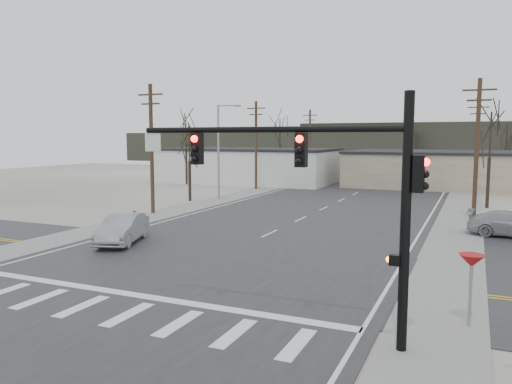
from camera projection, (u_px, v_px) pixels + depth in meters
ground at (205, 264)px, 23.52m from camera, size 140.00×140.00×0.00m
main_road at (305, 217)px, 37.15m from camera, size 18.00×110.00×0.05m
cross_road at (205, 264)px, 23.51m from camera, size 90.00×10.00×0.04m
sidewalk_left at (212, 202)px, 45.95m from camera, size 3.00×90.00×0.06m
sidewalk_right at (460, 217)px, 37.44m from camera, size 3.00×90.00×0.06m
traffic_signal_mast at (337, 183)px, 14.19m from camera, size 8.95×0.43×7.20m
fire_hydrant at (135, 216)px, 34.83m from camera, size 0.24×0.24×0.87m
yield_sign at (472, 263)px, 15.49m from camera, size 0.80×0.80×2.35m
building_left_far at (249, 165)px, 66.06m from camera, size 22.30×12.30×4.50m
building_right_far at (462, 169)px, 59.28m from camera, size 26.30×14.30×4.30m
upole_left_b at (152, 147)px, 38.47m from camera, size 2.20×0.30×10.00m
upole_left_c at (256, 144)px, 56.66m from camera, size 2.20×0.30×10.00m
upole_left_d at (310, 142)px, 74.84m from camera, size 2.20×0.30×10.00m
upole_right_a at (477, 148)px, 34.69m from camera, size 2.20×0.30×10.00m
upole_right_b at (477, 144)px, 54.70m from camera, size 2.20×0.30×10.00m
streetlight_main at (220, 146)px, 47.30m from camera, size 2.40×0.25×9.00m
tree_left_near at (189, 145)px, 46.34m from camera, size 3.30×3.30×7.35m
tree_right_mid at (490, 138)px, 41.49m from camera, size 3.74×3.74×8.33m
tree_left_far at (280, 135)px, 70.27m from camera, size 3.96×3.96×8.82m
tree_right_far at (507, 140)px, 64.17m from camera, size 3.52×3.52×7.84m
tree_left_mid at (186, 135)px, 62.57m from camera, size 3.96×3.96×8.82m
hill_left at (267, 147)px, 120.83m from camera, size 70.00×18.00×7.00m
hill_center at (495, 144)px, 104.30m from camera, size 80.00×18.00×9.00m
sedan_crossing at (123, 229)px, 28.03m from camera, size 3.27×5.18×1.61m
car_far_a at (410, 177)px, 64.06m from camera, size 4.53×6.18×1.66m
car_far_b at (354, 171)px, 75.32m from camera, size 3.31×4.74×1.50m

